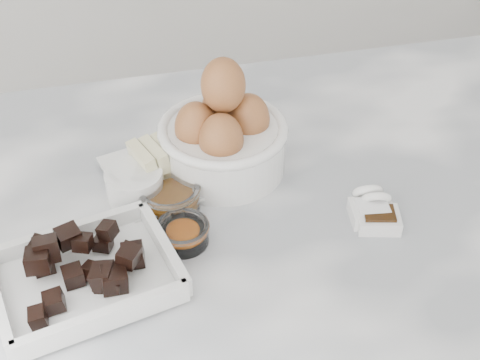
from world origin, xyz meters
name	(u,v)px	position (x,y,z in m)	size (l,w,h in m)	color
marble_slab	(231,230)	(0.00, 0.00, 0.92)	(1.20, 0.80, 0.04)	white
chocolate_dish	(84,273)	(-0.19, -0.07, 0.96)	(0.24, 0.21, 0.06)	white
butter_plate	(164,167)	(-0.07, 0.10, 0.96)	(0.19, 0.19, 0.06)	white
sugar_ramekin	(135,185)	(-0.12, 0.07, 0.97)	(0.08, 0.08, 0.05)	white
egg_bowl	(223,135)	(0.02, 0.11, 1.00)	(0.19, 0.19, 0.18)	white
honey_bowl	(170,197)	(-0.07, 0.04, 0.96)	(0.09, 0.09, 0.04)	white
zest_bowl	(183,232)	(-0.07, -0.03, 0.96)	(0.07, 0.07, 0.03)	white
vanilla_spoon	(378,214)	(0.19, -0.05, 0.95)	(0.06, 0.08, 0.04)	white
salt_spoon	(371,207)	(0.18, -0.04, 0.95)	(0.06, 0.08, 0.04)	white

